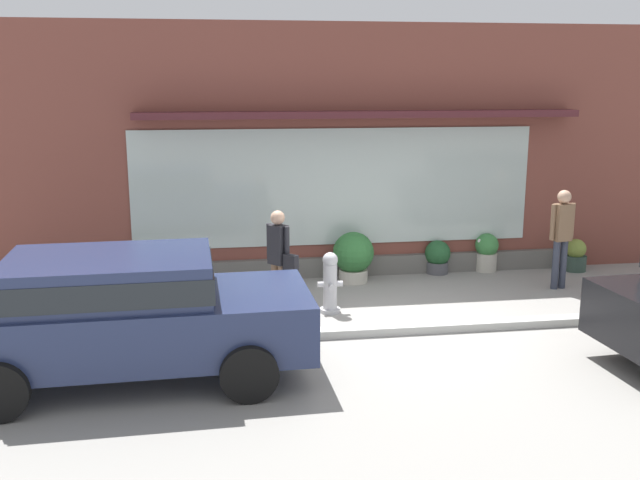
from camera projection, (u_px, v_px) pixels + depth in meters
name	position (u px, v px, depth m)	size (l,w,h in m)	color
ground_plane	(399.00, 328.00, 10.51)	(60.00, 60.00, 0.00)	gray
curb_strip	(403.00, 329.00, 10.30)	(14.00, 0.24, 0.12)	#B2B2AD
storefront	(357.00, 154.00, 13.09)	(14.00, 0.81, 4.54)	brown
fire_hydrant	(330.00, 283.00, 11.15)	(0.40, 0.36, 0.96)	#B2B2B7
pedestrian_with_handbag	(279.00, 256.00, 10.94)	(0.45, 0.52, 1.63)	brown
pedestrian_passerby	(562.00, 231.00, 12.30)	(0.47, 0.26, 1.73)	#333847
parked_car_navy	(123.00, 309.00, 8.55)	(4.34, 2.07, 1.55)	navy
potted_plant_window_center	(575.00, 256.00, 13.62)	(0.42, 0.42, 0.61)	#33473D
potted_plant_by_entrance	(137.00, 266.00, 12.49)	(0.45, 0.45, 0.69)	#4C4C51
potted_plant_low_front	(353.00, 256.00, 12.82)	(0.74, 0.74, 0.91)	#B7B2A3
potted_plant_doorstep	(438.00, 256.00, 13.43)	(0.48, 0.48, 0.62)	#4C4C51
potted_plant_window_left	(486.00, 251.00, 13.59)	(0.44, 0.44, 0.72)	#B7B2A3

